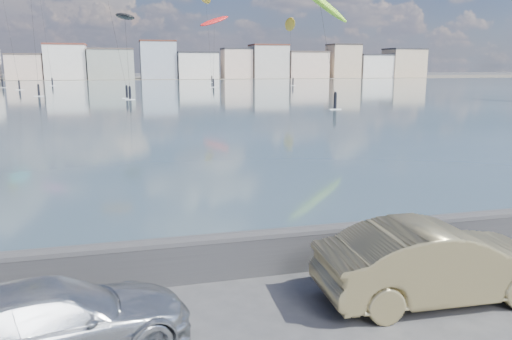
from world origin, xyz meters
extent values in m
plane|color=#333335|center=(0.00, 0.00, 0.00)|extent=(700.00, 700.00, 0.00)
cube|color=#374D57|center=(0.00, 91.50, 0.01)|extent=(500.00, 177.00, 0.00)
cube|color=#4C473D|center=(0.00, 200.00, 0.01)|extent=(500.00, 60.00, 0.00)
cube|color=#28282B|center=(0.00, 2.70, 0.45)|extent=(400.00, 0.35, 0.90)
cylinder|color=#28282B|center=(0.00, 2.70, 0.90)|extent=(400.00, 0.36, 0.36)
cube|color=beige|center=(-35.00, 186.00, 4.25)|extent=(12.00, 10.00, 8.50)
cube|color=#4C423D|center=(-35.00, 186.00, 8.80)|extent=(12.24, 10.20, 0.60)
cube|color=white|center=(-21.50, 186.00, 6.00)|extent=(14.00, 11.00, 12.00)
cube|color=brown|center=(-21.50, 186.00, 12.30)|extent=(14.28, 11.22, 0.60)
cube|color=gray|center=(-6.00, 186.00, 5.25)|extent=(16.00, 13.00, 10.50)
cube|color=#4C423D|center=(-6.00, 186.00, 10.80)|extent=(16.32, 13.26, 0.60)
cube|color=#9EA8B7|center=(11.00, 186.00, 6.75)|extent=(13.00, 10.00, 13.50)
cube|color=#562D23|center=(11.00, 186.00, 13.80)|extent=(13.26, 10.20, 0.60)
cube|color=white|center=(25.50, 186.00, 4.75)|extent=(15.00, 12.00, 9.50)
cube|color=#2D2D33|center=(25.50, 186.00, 9.80)|extent=(15.30, 12.24, 0.60)
cube|color=beige|center=(41.00, 186.00, 5.50)|extent=(11.00, 9.00, 11.00)
cube|color=#2D2D33|center=(41.00, 186.00, 11.30)|extent=(11.22, 9.18, 0.60)
cube|color=beige|center=(54.00, 186.00, 6.25)|extent=(14.00, 11.00, 12.50)
cube|color=#562D23|center=(54.00, 186.00, 12.80)|extent=(14.28, 11.22, 0.60)
cube|color=beige|center=(69.50, 186.00, 5.00)|extent=(16.00, 12.00, 10.00)
cube|color=#4C423D|center=(69.50, 186.00, 10.30)|extent=(16.32, 12.24, 0.60)
cube|color=#CCB293|center=(86.00, 186.00, 6.50)|extent=(12.00, 10.00, 13.00)
cube|color=#383330|center=(86.00, 186.00, 13.30)|extent=(12.24, 10.20, 0.60)
cube|color=white|center=(99.50, 186.00, 4.50)|extent=(14.00, 11.00, 9.00)
cube|color=#2D2D33|center=(99.50, 186.00, 9.30)|extent=(14.28, 11.22, 0.60)
cube|color=#CCB293|center=(114.00, 186.00, 5.75)|extent=(15.00, 12.00, 11.50)
cube|color=#2D2D33|center=(114.00, 186.00, 11.80)|extent=(15.30, 12.24, 0.60)
imported|color=#BABEC2|center=(-3.42, 0.25, 0.66)|extent=(4.86, 2.85, 1.32)
imported|color=tan|center=(3.93, 0.56, 0.81)|extent=(4.99, 1.92, 1.62)
cube|color=white|center=(-1.66, 69.82, 0.05)|extent=(1.40, 0.42, 0.08)
cylinder|color=black|center=(-1.66, 69.82, 0.95)|extent=(0.36, 0.36, 1.70)
sphere|color=black|center=(-1.66, 69.82, 1.85)|extent=(0.28, 0.28, 0.28)
cylinder|color=black|center=(-2.99, 72.90, 9.92)|extent=(2.71, 6.21, 17.26)
ellipsoid|color=#8CD826|center=(21.53, 51.66, 12.50)|extent=(8.78, 4.81, 6.48)
cube|color=white|center=(20.55, 43.81, 0.05)|extent=(1.40, 0.42, 0.08)
cylinder|color=black|center=(20.55, 43.81, 0.95)|extent=(0.36, 0.36, 1.70)
sphere|color=black|center=(20.55, 43.81, 1.85)|extent=(0.28, 0.28, 0.28)
cylinder|color=black|center=(21.04, 47.73, 6.90)|extent=(1.01, 7.88, 11.22)
ellipsoid|color=red|center=(21.08, 121.85, 15.94)|extent=(8.42, 3.92, 4.13)
cube|color=white|center=(17.82, 106.23, 0.05)|extent=(1.40, 0.42, 0.08)
cylinder|color=black|center=(17.82, 106.23, 0.95)|extent=(0.36, 0.36, 1.70)
sphere|color=black|center=(17.82, 106.23, 1.85)|extent=(0.28, 0.28, 0.28)
cylinder|color=black|center=(19.45, 114.04, 8.62)|extent=(3.29, 15.65, 14.67)
ellipsoid|color=#BF8C19|center=(39.94, 117.92, 15.15)|extent=(4.60, 9.90, 4.39)
cube|color=white|center=(38.53, 110.79, 0.05)|extent=(1.40, 0.42, 0.08)
cylinder|color=black|center=(38.53, 110.79, 0.95)|extent=(0.36, 0.36, 1.70)
sphere|color=black|center=(38.53, 110.79, 1.85)|extent=(0.28, 0.28, 0.28)
cylinder|color=black|center=(39.23, 114.36, 8.22)|extent=(1.44, 7.16, 13.86)
ellipsoid|color=black|center=(-1.35, 73.00, 12.08)|extent=(3.99, 9.07, 2.13)
cube|color=white|center=(-1.25, 66.55, 0.05)|extent=(1.40, 0.42, 0.08)
cylinder|color=black|center=(-1.25, 66.55, 0.95)|extent=(0.36, 0.36, 1.70)
sphere|color=black|center=(-1.25, 66.55, 1.85)|extent=(0.28, 0.28, 0.28)
cylinder|color=black|center=(-1.30, 69.77, 6.69)|extent=(0.14, 6.48, 10.80)
cube|color=white|center=(-15.23, 78.82, 0.05)|extent=(1.40, 0.42, 0.08)
cylinder|color=black|center=(-15.23, 78.82, 0.95)|extent=(0.36, 0.36, 1.70)
sphere|color=black|center=(-15.23, 78.82, 1.85)|extent=(0.28, 0.28, 0.28)
cube|color=white|center=(-22.44, 102.96, 0.05)|extent=(1.40, 0.42, 0.08)
cylinder|color=black|center=(-22.44, 102.96, 0.95)|extent=(0.36, 0.36, 1.70)
sphere|color=black|center=(-22.44, 102.96, 1.85)|extent=(0.28, 0.28, 0.28)
cylinder|color=black|center=(-23.97, 106.77, 10.41)|extent=(3.09, 7.66, 18.23)
cube|color=white|center=(-28.18, 115.60, 0.05)|extent=(1.40, 0.42, 0.08)
cylinder|color=black|center=(-28.18, 115.60, 0.95)|extent=(0.36, 0.36, 1.70)
sphere|color=black|center=(-28.18, 115.60, 1.85)|extent=(0.28, 0.28, 0.28)
cube|color=white|center=(23.37, 140.63, 0.05)|extent=(1.40, 0.42, 0.08)
cylinder|color=black|center=(23.37, 140.63, 0.95)|extent=(0.36, 0.36, 1.70)
sphere|color=black|center=(23.37, 140.63, 1.85)|extent=(0.28, 0.28, 0.28)
cylinder|color=black|center=(23.88, 147.92, 13.31)|extent=(1.05, 14.61, 24.03)
cube|color=white|center=(-18.85, 124.13, 0.05)|extent=(1.40, 0.42, 0.08)
cylinder|color=black|center=(-18.85, 124.13, 0.95)|extent=(0.36, 0.36, 1.70)
sphere|color=black|center=(-18.85, 124.13, 1.85)|extent=(0.28, 0.28, 0.28)
cylinder|color=black|center=(-20.64, 131.45, 15.07)|extent=(3.62, 14.67, 27.56)
camera|label=1|loc=(-2.10, -7.79, 4.74)|focal=35.00mm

